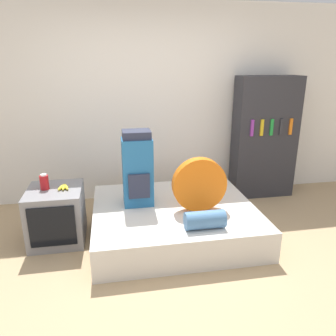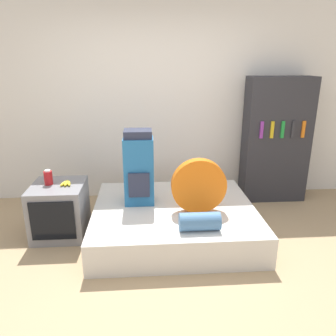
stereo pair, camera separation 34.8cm
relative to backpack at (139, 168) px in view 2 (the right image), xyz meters
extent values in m
plane|color=tan|center=(0.22, -0.89, -0.74)|extent=(16.00, 16.00, 0.00)
cube|color=white|center=(0.22, 1.04, 0.56)|extent=(8.00, 0.05, 2.60)
cube|color=silver|center=(0.38, -0.14, -0.57)|extent=(1.77, 1.55, 0.33)
cube|color=#23669E|center=(0.00, 0.00, -0.03)|extent=(0.33, 0.26, 0.75)
cube|color=#282D42|center=(0.00, 0.02, 0.39)|extent=(0.30, 0.24, 0.08)
cube|color=#282D42|center=(0.00, -0.14, -0.15)|extent=(0.23, 0.03, 0.27)
cylinder|color=orange|center=(0.63, -0.28, -0.12)|extent=(0.58, 0.11, 0.58)
cylinder|color=teal|center=(0.58, -0.68, -0.32)|extent=(0.39, 0.18, 0.18)
cube|color=gray|center=(-0.89, -0.06, -0.44)|extent=(0.56, 0.59, 0.59)
cube|color=black|center=(-0.89, -0.36, -0.43)|extent=(0.45, 0.02, 0.42)
cylinder|color=#B2191E|center=(-0.98, -0.04, -0.08)|extent=(0.09, 0.09, 0.15)
cylinder|color=white|center=(-0.98, -0.04, 0.01)|extent=(0.06, 0.06, 0.02)
ellipsoid|color=yellow|center=(-0.81, -0.06, -0.13)|extent=(0.08, 0.17, 0.04)
ellipsoid|color=yellow|center=(-0.79, -0.06, -0.13)|extent=(0.04, 0.17, 0.04)
ellipsoid|color=yellow|center=(-0.76, -0.06, -0.13)|extent=(0.08, 0.17, 0.04)
cube|color=#2D2D33|center=(1.85, 0.76, 0.10)|extent=(0.86, 0.32, 1.68)
cube|color=purple|center=(1.57, 0.59, 0.29)|extent=(0.04, 0.02, 0.22)
cube|color=gold|center=(1.71, 0.59, 0.29)|extent=(0.04, 0.02, 0.22)
cube|color=#1E8E38|center=(1.85, 0.59, 0.29)|extent=(0.04, 0.02, 0.22)
cube|color=#2D2D33|center=(1.98, 0.59, 0.29)|extent=(0.04, 0.02, 0.22)
cube|color=orange|center=(2.12, 0.59, 0.29)|extent=(0.04, 0.02, 0.22)
camera|label=1|loc=(-0.27, -3.40, 1.14)|focal=35.00mm
camera|label=2|loc=(0.08, -3.44, 1.14)|focal=35.00mm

